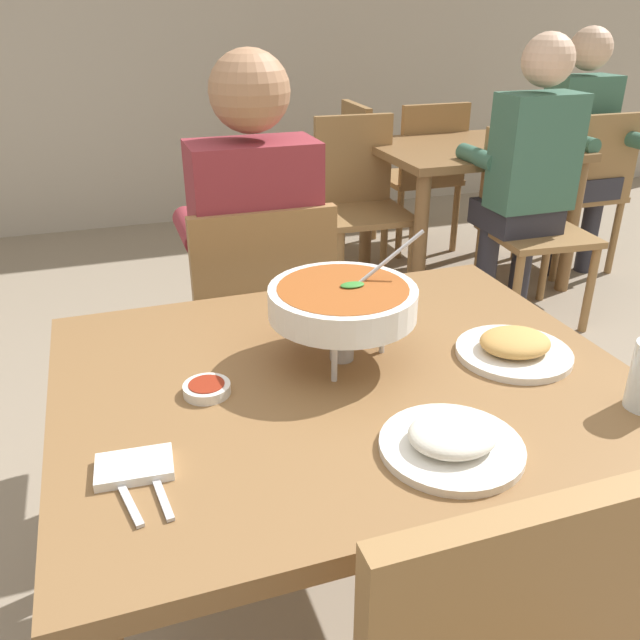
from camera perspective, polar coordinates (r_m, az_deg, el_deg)
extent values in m
plane|color=gray|center=(1.81, 1.68, -25.27)|extent=(16.00, 16.00, 0.00)
cube|color=brown|center=(1.33, 2.08, -5.37)|extent=(1.12, 0.91, 0.04)
cylinder|color=brown|center=(1.81, -18.27, -11.71)|extent=(0.07, 0.07, 0.70)
cylinder|color=brown|center=(2.02, 11.40, -6.43)|extent=(0.07, 0.07, 0.70)
cube|color=olive|center=(2.17, -5.81, -1.04)|extent=(0.44, 0.44, 0.03)
cube|color=olive|center=(1.90, -4.71, 2.86)|extent=(0.42, 0.04, 0.45)
cylinder|color=olive|center=(2.48, -2.34, -3.17)|extent=(0.04, 0.04, 0.42)
cylinder|color=olive|center=(2.42, -11.02, -4.52)|extent=(0.04, 0.04, 0.42)
cylinder|color=olive|center=(2.17, 0.56, -7.77)|extent=(0.04, 0.04, 0.42)
cylinder|color=olive|center=(2.10, -9.42, -9.50)|extent=(0.04, 0.04, 0.42)
cylinder|color=#2D2D38|center=(2.31, -3.28, -5.12)|extent=(0.10, 0.10, 0.45)
cylinder|color=#2D2D38|center=(2.28, -8.15, -5.91)|extent=(0.10, 0.10, 0.45)
cube|color=#2D2D38|center=(2.12, -5.77, 0.54)|extent=(0.32, 0.32, 0.12)
cube|color=maroon|center=(1.94, -5.62, 7.90)|extent=(0.36, 0.20, 0.50)
sphere|color=#A57756|center=(1.86, -6.14, 19.12)|extent=(0.22, 0.22, 0.22)
cylinder|color=maroon|center=(2.18, -2.68, 8.61)|extent=(0.08, 0.28, 0.08)
cylinder|color=maroon|center=(2.11, -11.11, 7.64)|extent=(0.08, 0.28, 0.08)
cylinder|color=silver|center=(1.38, 5.42, -0.95)|extent=(0.01, 0.01, 0.10)
cylinder|color=silver|center=(1.40, -0.91, -0.40)|extent=(0.01, 0.01, 0.10)
cylinder|color=silver|center=(1.27, 1.26, -3.32)|extent=(0.01, 0.01, 0.10)
torus|color=silver|center=(1.33, 1.96, 0.41)|extent=(0.21, 0.21, 0.01)
cylinder|color=#B2B2B7|center=(1.37, 1.91, -2.70)|extent=(0.05, 0.05, 0.04)
cone|color=orange|center=(1.35, 1.93, -1.51)|extent=(0.02, 0.02, 0.04)
cylinder|color=white|center=(1.32, 1.98, 1.59)|extent=(0.30, 0.30, 0.06)
cylinder|color=#994C1E|center=(1.31, 1.99, 2.59)|extent=(0.26, 0.26, 0.01)
ellipsoid|color=#388433|center=(1.31, 2.82, 3.06)|extent=(0.05, 0.03, 0.01)
cylinder|color=silver|center=(1.34, 5.33, 4.76)|extent=(0.18, 0.01, 0.13)
cylinder|color=white|center=(1.13, 11.31, -10.74)|extent=(0.24, 0.24, 0.01)
ellipsoid|color=white|center=(1.11, 11.42, -9.68)|extent=(0.15, 0.13, 0.04)
cylinder|color=white|center=(1.44, 16.43, -2.75)|extent=(0.24, 0.24, 0.01)
ellipsoid|color=tan|center=(1.43, 16.55, -1.85)|extent=(0.15, 0.13, 0.04)
cylinder|color=white|center=(1.27, -9.78, -5.92)|extent=(0.09, 0.09, 0.02)
cylinder|color=maroon|center=(1.27, -9.81, -5.57)|extent=(0.07, 0.07, 0.01)
cube|color=white|center=(1.10, -15.79, -12.16)|extent=(0.13, 0.09, 0.02)
cube|color=silver|center=(1.07, -16.64, -14.07)|extent=(0.05, 0.17, 0.01)
cube|color=silver|center=(1.07, -13.91, -13.69)|extent=(0.03, 0.17, 0.01)
cube|color=brown|center=(3.64, 12.94, 14.23)|extent=(1.00, 0.80, 0.04)
cylinder|color=brown|center=(3.24, 8.64, 6.39)|extent=(0.07, 0.07, 0.70)
cylinder|color=brown|center=(3.72, 20.94, 7.48)|extent=(0.07, 0.07, 0.70)
cylinder|color=brown|center=(3.83, 4.03, 9.63)|extent=(0.07, 0.07, 0.70)
cylinder|color=brown|center=(4.24, 15.28, 10.38)|extent=(0.07, 0.07, 0.70)
cube|color=olive|center=(3.27, 18.38, 7.06)|extent=(0.47, 0.47, 0.03)
cube|color=olive|center=(3.37, 17.19, 12.03)|extent=(0.42, 0.07, 0.45)
cylinder|color=olive|center=(3.10, 16.59, 1.83)|extent=(0.04, 0.04, 0.42)
cylinder|color=olive|center=(3.30, 22.33, 2.41)|extent=(0.04, 0.04, 0.42)
cylinder|color=olive|center=(3.40, 13.49, 4.36)|extent=(0.04, 0.04, 0.42)
cylinder|color=olive|center=(3.59, 18.93, 4.78)|extent=(0.04, 0.04, 0.42)
cube|color=olive|center=(4.07, 20.94, 10.20)|extent=(0.44, 0.44, 0.03)
cube|color=olive|center=(3.87, 23.33, 12.76)|extent=(0.42, 0.04, 0.45)
cylinder|color=olive|center=(4.38, 20.93, 8.16)|extent=(0.04, 0.04, 0.42)
cylinder|color=olive|center=(4.16, 16.78, 7.87)|extent=(0.04, 0.04, 0.42)
cylinder|color=olive|center=(4.11, 24.14, 6.50)|extent=(0.04, 0.04, 0.42)
cylinder|color=olive|center=(3.87, 19.91, 6.12)|extent=(0.04, 0.04, 0.42)
cube|color=olive|center=(3.93, 0.21, 11.40)|extent=(0.46, 0.46, 0.03)
cube|color=olive|center=(3.94, 3.09, 14.97)|extent=(0.06, 0.42, 0.45)
cylinder|color=olive|center=(4.12, -3.13, 8.79)|extent=(0.04, 0.04, 0.42)
cylinder|color=olive|center=(3.77, -1.74, 7.19)|extent=(0.04, 0.04, 0.42)
cylinder|color=olive|center=(4.22, 1.95, 9.23)|extent=(0.04, 0.04, 0.42)
cylinder|color=olive|center=(3.88, 3.73, 7.68)|extent=(0.04, 0.04, 0.42)
cube|color=olive|center=(4.21, 8.32, 12.10)|extent=(0.44, 0.44, 0.03)
cube|color=olive|center=(3.99, 9.87, 14.77)|extent=(0.42, 0.04, 0.45)
cylinder|color=olive|center=(4.52, 9.21, 10.02)|extent=(0.04, 0.04, 0.42)
cylinder|color=olive|center=(4.36, 4.73, 9.67)|extent=(0.04, 0.04, 0.42)
cylinder|color=olive|center=(4.20, 11.64, 8.62)|extent=(0.04, 0.04, 0.42)
cylinder|color=olive|center=(4.03, 6.91, 8.22)|extent=(0.04, 0.04, 0.42)
cube|color=olive|center=(3.42, 3.89, 9.12)|extent=(0.46, 0.46, 0.03)
cube|color=olive|center=(3.54, 2.89, 13.74)|extent=(0.42, 0.06, 0.45)
cylinder|color=olive|center=(3.26, 1.76, 4.17)|extent=(0.04, 0.04, 0.42)
cylinder|color=olive|center=(3.39, 7.90, 4.79)|extent=(0.04, 0.04, 0.42)
cylinder|color=olive|center=(3.60, -0.10, 6.30)|extent=(0.04, 0.04, 0.42)
cylinder|color=olive|center=(3.72, 5.57, 6.82)|extent=(0.04, 0.04, 0.42)
cylinder|color=#2D2D38|center=(3.44, 17.02, 4.43)|extent=(0.10, 0.10, 0.45)
cylinder|color=#2D2D38|center=(3.33, 14.19, 4.09)|extent=(0.10, 0.10, 0.45)
cube|color=#2D2D38|center=(3.26, 16.60, 8.67)|extent=(0.32, 0.32, 0.12)
cube|color=#3D6B56|center=(3.13, 18.16, 13.65)|extent=(0.36, 0.20, 0.50)
sphere|color=beige|center=(3.08, 19.18, 20.54)|extent=(0.22, 0.22, 0.22)
cylinder|color=#3D6B56|center=(3.39, 18.30, 13.61)|extent=(0.08, 0.28, 0.08)
cylinder|color=#3D6B56|center=(3.21, 13.55, 13.56)|extent=(0.08, 0.28, 0.08)
cylinder|color=#2D2D38|center=(3.96, 20.06, 6.77)|extent=(0.10, 0.10, 0.45)
cylinder|color=#2D2D38|center=(4.09, 22.29, 6.96)|extent=(0.10, 0.10, 0.45)
cube|color=#2D2D38|center=(3.98, 21.49, 10.93)|extent=(0.32, 0.32, 0.12)
cube|color=#3D6B56|center=(3.98, 21.49, 15.54)|extent=(0.36, 0.20, 0.50)
sphere|color=beige|center=(3.94, 22.44, 20.93)|extent=(0.22, 0.22, 0.22)
cylinder|color=#3D6B56|center=(3.74, 21.34, 14.20)|extent=(0.08, 0.28, 0.08)
cylinder|color=#3D6B56|center=(3.95, 25.06, 14.10)|extent=(0.08, 0.28, 0.08)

